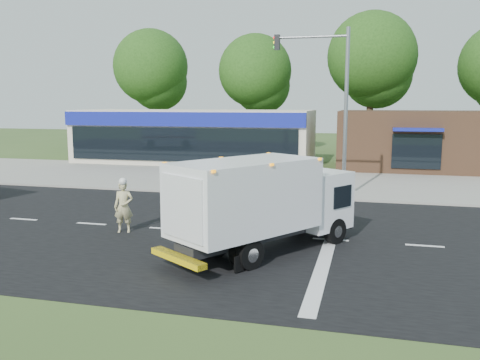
{
  "coord_description": "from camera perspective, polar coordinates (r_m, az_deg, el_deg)",
  "views": [
    {
      "loc": [
        4.19,
        -16.82,
        4.6
      ],
      "look_at": [
        -0.52,
        1.42,
        1.7
      ],
      "focal_mm": 38.0,
      "sensor_mm": 36.0,
      "label": 1
    }
  ],
  "objects": [
    {
      "name": "lane_markings",
      "position": [
        16.38,
        3.96,
        -7.51
      ],
      "size": [
        55.2,
        7.0,
        0.01
      ],
      "color": "silver",
      "rests_on": "road_asphalt"
    },
    {
      "name": "road_asphalt",
      "position": [
        17.93,
        0.49,
        -6.1
      ],
      "size": [
        60.0,
        14.0,
        0.02
      ],
      "primitive_type": "cube",
      "color": "black",
      "rests_on": "ground"
    },
    {
      "name": "traffic_signal_pole",
      "position": [
        24.49,
        10.32,
        9.37
      ],
      "size": [
        3.51,
        0.25,
        8.0
      ],
      "color": "gray",
      "rests_on": "ground"
    },
    {
      "name": "parking_apron",
      "position": [
        31.44,
        6.67,
        0.3
      ],
      "size": [
        60.0,
        9.0,
        0.02
      ],
      "primitive_type": "cube",
      "color": "gray",
      "rests_on": "ground"
    },
    {
      "name": "emergency_worker",
      "position": [
        18.45,
        -12.93,
        -2.84
      ],
      "size": [
        0.77,
        0.61,
        1.97
      ],
      "rotation": [
        0.0,
        0.0,
        0.26
      ],
      "color": "#C8BC85",
      "rests_on": "ground"
    },
    {
      "name": "retail_strip_mall",
      "position": [
        39.13,
        -5.27,
        4.92
      ],
      "size": [
        18.0,
        6.2,
        4.0
      ],
      "color": "beige",
      "rests_on": "ground"
    },
    {
      "name": "sidewalk",
      "position": [
        25.77,
        4.9,
        -1.43
      ],
      "size": [
        60.0,
        2.4,
        0.12
      ],
      "primitive_type": "cube",
      "color": "gray",
      "rests_on": "ground"
    },
    {
      "name": "ground",
      "position": [
        17.93,
        0.49,
        -6.11
      ],
      "size": [
        120.0,
        120.0,
        0.0
      ],
      "primitive_type": "plane",
      "color": "#385123",
      "rests_on": "ground"
    },
    {
      "name": "ems_box_truck",
      "position": [
        15.4,
        2.56,
        -2.14
      ],
      "size": [
        5.37,
        6.64,
        2.94
      ],
      "rotation": [
        0.0,
        0.0,
        0.98
      ],
      "color": "black",
      "rests_on": "ground"
    },
    {
      "name": "brown_storefront",
      "position": [
        37.0,
        18.85,
        4.26
      ],
      "size": [
        10.0,
        6.7,
        4.0
      ],
      "color": "#382316",
      "rests_on": "ground"
    },
    {
      "name": "background_trees",
      "position": [
        45.35,
        8.27,
        12.18
      ],
      "size": [
        36.77,
        7.39,
        12.1
      ],
      "color": "#332114",
      "rests_on": "ground"
    }
  ]
}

